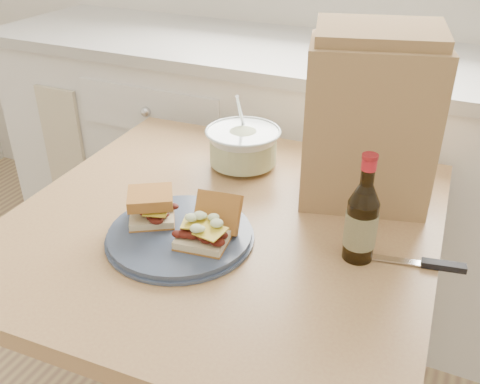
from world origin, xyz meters
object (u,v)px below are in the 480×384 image
at_px(coleslaw_bowl, 243,148).
at_px(plate, 180,235).
at_px(beer_bottle, 362,221).
at_px(paper_bag, 369,126).
at_px(dining_table, 224,258).

bearing_deg(coleslaw_bowl, plate, -86.45).
height_order(plate, coleslaw_bowl, coleslaw_bowl).
xyz_separation_m(coleslaw_bowl, beer_bottle, (0.37, -0.27, 0.03)).
bearing_deg(coleslaw_bowl, paper_bag, -6.05).
xyz_separation_m(plate, paper_bag, (0.30, 0.33, 0.17)).
relative_size(dining_table, beer_bottle, 4.27).
height_order(beer_bottle, paper_bag, paper_bag).
height_order(plate, paper_bag, paper_bag).
bearing_deg(dining_table, coleslaw_bowl, 102.03).
bearing_deg(paper_bag, beer_bottle, -92.87).
distance_m(plate, beer_bottle, 0.37).
height_order(dining_table, plate, plate).
bearing_deg(paper_bag, dining_table, -155.13).
bearing_deg(coleslaw_bowl, dining_table, -75.16).
distance_m(dining_table, beer_bottle, 0.37).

